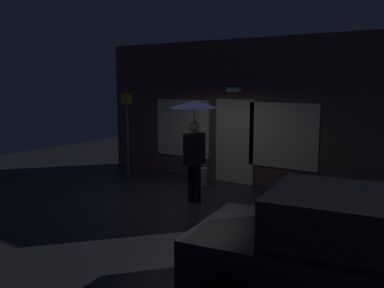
# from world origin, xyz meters

# --- Properties ---
(ground_plane) EXTENTS (18.00, 18.00, 0.00)m
(ground_plane) POSITION_xyz_m (0.00, 0.00, 0.00)
(ground_plane) COLOR #26262B
(building_facade) EXTENTS (8.43, 0.48, 3.73)m
(building_facade) POSITION_xyz_m (-0.00, 2.34, 1.85)
(building_facade) COLOR brown
(building_facade) RESTS_ON ground
(person_with_umbrella) EXTENTS (1.07, 1.07, 2.24)m
(person_with_umbrella) POSITION_xyz_m (0.12, 0.10, 1.67)
(person_with_umbrella) COLOR black
(person_with_umbrella) RESTS_ON ground
(parked_car) EXTENTS (4.24, 2.31, 1.45)m
(parked_car) POSITION_xyz_m (4.36, -2.72, 0.74)
(parked_car) COLOR black
(parked_car) RESTS_ON ground
(street_sign_post) EXTENTS (0.40, 0.07, 2.43)m
(street_sign_post) POSITION_xyz_m (-2.91, 1.24, 1.38)
(street_sign_post) COLOR #595B60
(street_sign_post) RESTS_ON ground
(sidewalk_bollard) EXTENTS (0.25, 0.25, 0.45)m
(sidewalk_bollard) POSITION_xyz_m (-0.52, 1.45, 0.23)
(sidewalk_bollard) COLOR #9E998E
(sidewalk_bollard) RESTS_ON ground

